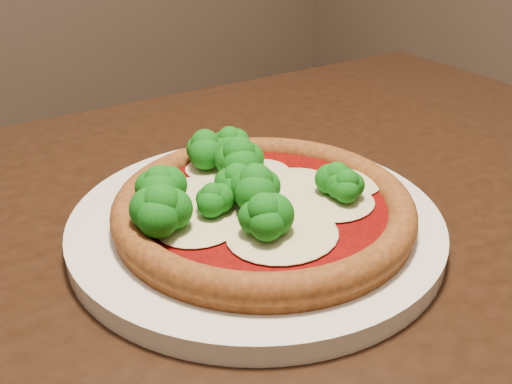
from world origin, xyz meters
TOP-DOWN VIEW (x-y plane):
  - dining_table at (0.10, -0.23)m, footprint 1.15×0.85m
  - plate at (0.11, -0.20)m, footprint 0.32×0.32m
  - pizza at (0.11, -0.20)m, footprint 0.25×0.25m

SIDE VIEW (x-z plane):
  - dining_table at x=0.10m, z-range 0.27..1.02m
  - plate at x=0.11m, z-range 0.75..0.77m
  - pizza at x=0.11m, z-range 0.75..0.82m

